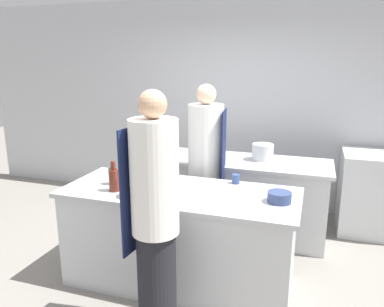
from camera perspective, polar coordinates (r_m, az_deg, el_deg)
ground_plane at (r=3.68m, az=-1.81°, el=-18.74°), size 16.00×16.00×0.00m
wall_back at (r=5.18m, az=6.27°, el=7.41°), size 8.00×0.06×2.80m
prep_counter at (r=3.46m, az=-1.87°, el=-12.55°), size 2.07×0.85×0.89m
pass_counter at (r=4.44m, az=7.05°, el=-6.46°), size 2.05×0.73×0.89m
oven_range at (r=4.92m, az=25.76°, el=-5.40°), size 0.73×0.71×0.95m
chef_at_prep_near at (r=2.63m, az=-5.66°, el=-10.14°), size 0.36×0.34×1.82m
chef_at_stove at (r=3.96m, az=2.12°, el=-2.26°), size 0.40×0.38×1.76m
bottle_olive_oil at (r=3.31m, az=-11.81°, el=-3.88°), size 0.09×0.09×0.27m
bottle_vinegar at (r=3.54m, az=-3.30°, el=-2.42°), size 0.09×0.09×0.27m
bottle_wine at (r=3.38m, az=-5.67°, el=-3.30°), size 0.09×0.09×0.26m
bottle_cooking_oil at (r=3.50m, az=-11.94°, el=-3.30°), size 0.08×0.08×0.21m
bowl_mixing_large at (r=3.18m, az=-8.98°, el=-5.75°), size 0.21×0.21×0.08m
bowl_prep_small at (r=3.09m, az=13.17°, el=-6.49°), size 0.19×0.19×0.09m
cup at (r=3.48m, az=6.69°, el=-3.87°), size 0.07×0.07×0.09m
cutting_board at (r=3.25m, az=5.68°, el=-5.87°), size 0.41×0.21×0.01m
stockpot at (r=4.31m, az=10.72°, el=0.22°), size 0.24×0.24×0.19m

